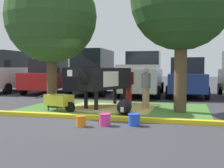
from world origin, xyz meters
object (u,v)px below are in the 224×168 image
Objects in this scene: bucket_orange at (81,121)px; suv_dark_grey at (7,71)px; shade_tree_left at (51,17)px; cow_holstein at (104,79)px; bucket_pink at (105,119)px; bucket_blue at (134,119)px; sedan_blue at (186,78)px; calf_lying at (124,107)px; person_visitor_near at (129,84)px; wheelbarrow at (59,100)px; sedan_red at (49,76)px; person_handler at (146,87)px; shade_tree_right at (181,0)px; suv_black at (94,72)px; pickup_truck_maroon at (142,75)px.

bucket_orange is 0.06× the size of suv_dark_grey.
shade_tree_left is 3.06m from cow_holstein.
bucket_pink is 0.77m from bucket_blue.
sedan_blue is at bearing 48.24° from shade_tree_left.
calf_lying is 1.84m from bucket_blue.
wheelbarrow is at bearing -125.42° from person_visitor_near.
bucket_pink is at bearing -103.88° from sedan_blue.
calf_lying is 8.77m from sedan_red.
cow_holstein is 1.59m from person_handler.
bucket_orange is 0.63m from bucket_pink.
shade_tree_right is 19.34× the size of bucket_orange.
sedan_red is at bearing 118.14° from shade_tree_left.
cow_holstein is 9.27× the size of bucket_pink.
calf_lying is (-1.75, -0.84, -3.55)m from shade_tree_right.
suv_dark_grey is (-6.51, 6.35, 0.88)m from wheelbarrow.
suv_black is (-2.15, 5.14, 0.18)m from cow_holstein.
shade_tree_right is 1.19× the size of suv_dark_grey.
pickup_truck_maroon is (1.87, 6.52, 0.73)m from wheelbarrow.
suv_black is 1.05× the size of sedan_blue.
bucket_blue is 0.08× the size of sedan_blue.
sedan_red reaches higher than bucket_orange.
person_visitor_near reaches higher than person_handler.
pickup_truck_maroon is (2.74, 0.19, -0.16)m from suv_black.
shade_tree_right is 5.37m from wheelbarrow.
person_handler is 0.34× the size of sedan_blue.
person_visitor_near is 4.62× the size of bucket_blue.
sedan_blue is at bearing 76.12° from bucket_pink.
pickup_truck_maroon reaches higher than sedan_red.
suv_dark_grey reaches higher than sedan_red.
person_handler is at bearing 23.27° from wheelbarrow.
person_handler is 0.34× the size of sedan_red.
cow_holstein is 10.47× the size of bucket_orange.
shade_tree_left is 3.35× the size of person_handler.
shade_tree_left is 1.15× the size of sedan_red.
shade_tree_left is 15.94× the size of bucket_pink.
person_visitor_near is at bearing 139.27° from shade_tree_right.
pickup_truck_maroon is (-2.20, 5.71, -2.67)m from shade_tree_right.
shade_tree_right is 4.17× the size of calf_lying.
sedan_blue is at bearing -0.15° from suv_black.
shade_tree_right is 4.12m from person_visitor_near.
calf_lying is 10.94m from suv_dark_grey.
shade_tree_left reaches higher than sedan_blue.
sedan_red is at bearing 133.73° from cow_holstein.
bucket_pink is 0.07× the size of suv_dark_grey.
sedan_red is at bearing 119.92° from wheelbarrow.
shade_tree_right is 1.24× the size of sedan_blue.
wheelbarrow is 4.99× the size of bucket_pink.
cow_holstein is 5.36m from pickup_truck_maroon.
person_handler is at bearing 161.46° from shade_tree_right.
sedan_blue is (7.91, -0.04, 0.00)m from sedan_red.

